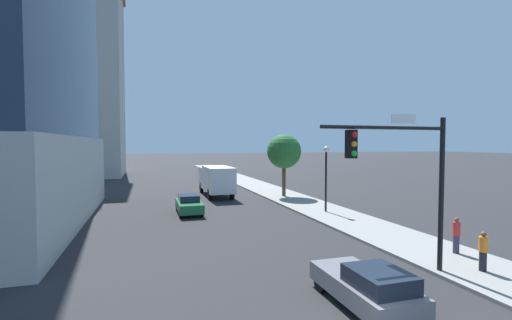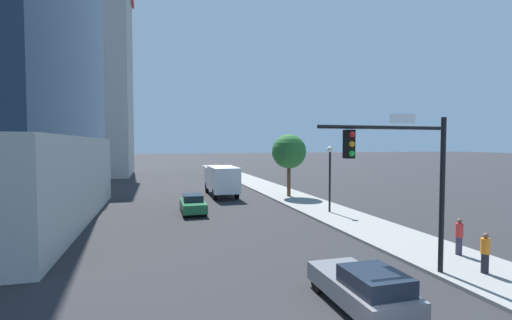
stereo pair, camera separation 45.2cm
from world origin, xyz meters
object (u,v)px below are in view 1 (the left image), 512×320
construction_building (82,64)px  box_truck (216,179)px  pedestrian_orange_shirt (483,251)px  traffic_light_pole (404,165)px  car_green (189,204)px  street_tree (284,152)px  pedestrian_red_shirt (456,235)px  car_gray (367,286)px  street_lamp (326,168)px

construction_building → box_truck: construction_building is taller
construction_building → pedestrian_orange_shirt: construction_building is taller
traffic_light_pole → car_green: (-6.53, 15.79, -3.79)m
street_tree → pedestrian_red_shirt: (0.95, -19.65, -3.54)m
car_green → box_truck: (3.69, 8.32, 1.07)m
car_gray → pedestrian_red_shirt: bearing=25.1°
construction_building → car_gray: size_ratio=10.55×
traffic_light_pole → pedestrian_red_shirt: bearing=20.2°
street_lamp → street_tree: bearing=90.4°
traffic_light_pole → pedestrian_red_shirt: size_ratio=3.71×
street_lamp → car_green: size_ratio=1.19×
traffic_light_pole → street_tree: traffic_light_pole is taller
construction_building → street_lamp: size_ratio=8.84×
traffic_light_pole → pedestrian_orange_shirt: (3.44, -0.58, -3.53)m
pedestrian_red_shirt → car_gray: bearing=-154.9°
street_lamp → construction_building: bearing=119.6°
street_lamp → car_green: bearing=163.1°
street_lamp → street_tree: 8.59m
car_gray → pedestrian_red_shirt: (7.22, 3.38, 0.29)m
street_tree → construction_building: bearing=125.7°
street_lamp → street_tree: street_tree is taller
pedestrian_red_shirt → box_truck: bearing=107.8°
box_truck → pedestrian_red_shirt: size_ratio=4.51×
street_lamp → box_truck: bearing=119.1°
car_green → pedestrian_red_shirt: 17.89m
street_tree → car_green: size_ratio=1.46×
construction_building → car_gray: bearing=-73.1°
pedestrian_orange_shirt → box_truck: bearing=104.3°
car_gray → street_lamp: bearing=66.5°
car_gray → pedestrian_red_shirt: 7.98m
street_tree → car_gray: street_tree is taller
traffic_light_pole → box_truck: bearing=96.7°
car_gray → pedestrian_orange_shirt: pedestrian_orange_shirt is taller
car_gray → car_green: (-3.69, 17.56, -0.03)m
pedestrian_orange_shirt → car_green: bearing=121.3°
pedestrian_orange_shirt → pedestrian_red_shirt: pedestrian_red_shirt is taller
street_tree → pedestrian_red_shirt: 19.99m
traffic_light_pole → street_lamp: traffic_light_pole is taller
street_lamp → car_gray: street_lamp is taller
car_green → pedestrian_orange_shirt: 19.17m
pedestrian_orange_shirt → traffic_light_pole: bearing=170.4°
construction_building → pedestrian_red_shirt: bearing=-65.1°
box_truck → construction_building: bearing=119.8°
construction_building → traffic_light_pole: size_ratio=6.98×
traffic_light_pole → street_tree: size_ratio=1.03×
street_lamp → box_truck: street_lamp is taller
street_lamp → box_truck: size_ratio=0.65×
car_green → box_truck: box_truck is taller
pedestrian_red_shirt → street_lamp: bearing=94.6°
street_lamp → pedestrian_red_shirt: bearing=-85.4°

